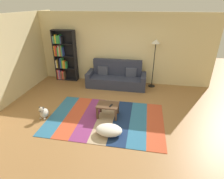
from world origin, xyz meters
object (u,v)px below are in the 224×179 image
at_px(pouf, 109,130).
at_px(dog, 44,113).
at_px(couch, 116,78).
at_px(standing_lamp, 155,48).
at_px(coffee_table, 108,107).
at_px(bookshelf, 63,57).
at_px(tv_remote, 111,105).

relative_size(pouf, dog, 1.67).
distance_m(couch, standing_lamp, 1.82).
distance_m(coffee_table, standing_lamp, 2.94).
bearing_deg(bookshelf, couch, -7.05).
bearing_deg(tv_remote, pouf, -67.47).
height_order(couch, dog, couch).
height_order(standing_lamp, tv_remote, standing_lamp).
xyz_separation_m(coffee_table, pouf, (0.19, -0.79, -0.18)).
height_order(pouf, tv_remote, tv_remote).
height_order(coffee_table, standing_lamp, standing_lamp).
bearing_deg(pouf, coffee_table, 103.39).
bearing_deg(coffee_table, bookshelf, 134.15).
distance_m(dog, standing_lamp, 4.33).
bearing_deg(bookshelf, standing_lamp, -1.22).
bearing_deg(pouf, bookshelf, 128.36).
xyz_separation_m(coffee_table, standing_lamp, (1.28, 2.36, 1.21)).
xyz_separation_m(coffee_table, tv_remote, (0.10, -0.06, 0.09)).
distance_m(couch, pouf, 2.97).
bearing_deg(couch, coffee_table, -87.49).
bearing_deg(bookshelf, coffee_table, -45.85).
bearing_deg(bookshelf, dog, -78.31).
bearing_deg(standing_lamp, tv_remote, -115.93).
xyz_separation_m(bookshelf, dog, (0.59, -2.83, -0.82)).
xyz_separation_m(bookshelf, coffee_table, (2.37, -2.44, -0.68)).
xyz_separation_m(standing_lamp, tv_remote, (-1.18, -2.42, -1.12)).
xyz_separation_m(pouf, dog, (-1.97, 0.40, 0.03)).
height_order(bookshelf, coffee_table, bookshelf).
bearing_deg(pouf, tv_remote, 96.79).
height_order(couch, tv_remote, couch).
bearing_deg(couch, bookshelf, 172.95).
xyz_separation_m(bookshelf, pouf, (2.55, -3.23, -0.86)).
height_order(bookshelf, tv_remote, bookshelf).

